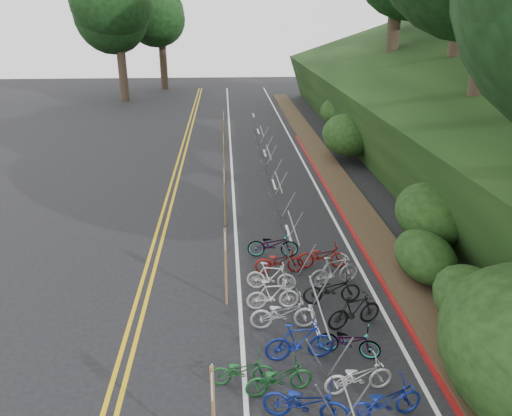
{
  "coord_description": "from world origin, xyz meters",
  "views": [
    {
      "loc": [
        0.67,
        -7.95,
        8.25
      ],
      "look_at": [
        1.77,
        9.52,
        1.3
      ],
      "focal_mm": 35.0,
      "sensor_mm": 36.0,
      "label": 1
    }
  ],
  "objects": [
    {
      "name": "bike_valet",
      "position": [
        2.95,
        2.1,
        0.47
      ],
      "size": [
        3.39,
        12.98,
        1.07
      ],
      "color": "navy",
      "rests_on": "ground"
    },
    {
      "name": "signpost_near",
      "position": [
        0.33,
        -0.73,
        1.36
      ],
      "size": [
        0.08,
        0.4,
        2.37
      ],
      "color": "brown",
      "rests_on": "ground"
    },
    {
      "name": "road_markings",
      "position": [
        0.63,
        10.1,
        0.0
      ],
      "size": [
        7.47,
        80.0,
        0.01
      ],
      "color": "gold",
      "rests_on": "ground"
    },
    {
      "name": "signposts_rest",
      "position": [
        0.6,
        14.0,
        1.43
      ],
      "size": [
        0.08,
        18.4,
        2.5
      ],
      "color": "brown",
      "rests_on": "ground"
    },
    {
      "name": "bike_racks_rest",
      "position": [
        3.0,
        13.0,
        0.85
      ],
      "size": [
        1.14,
        23.0,
        1.17
      ],
      "color": "gray",
      "rests_on": "ground"
    },
    {
      "name": "red_curb",
      "position": [
        5.7,
        12.0,
        0.05
      ],
      "size": [
        0.25,
        28.0,
        0.1
      ],
      "primitive_type": "cube",
      "color": "maroon",
      "rests_on": "ground"
    },
    {
      "name": "embankment",
      "position": [
        12.96,
        19.04,
        2.57
      ],
      "size": [
        14.3,
        48.14,
        9.11
      ],
      "color": "black",
      "rests_on": "ground"
    },
    {
      "name": "bike_front",
      "position": [
        0.94,
        1.52,
        0.4
      ],
      "size": [
        0.55,
        1.52,
        0.79
      ],
      "primitive_type": "imported",
      "rotation": [
        0.0,
        0.0,
        1.59
      ],
      "color": "#144C1E",
      "rests_on": "ground"
    }
  ]
}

